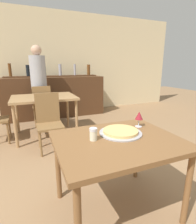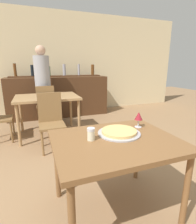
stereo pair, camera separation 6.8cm
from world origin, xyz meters
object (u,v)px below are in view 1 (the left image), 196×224
(cheese_shaker, at_px, (93,134))
(wine_glass, at_px, (139,116))
(chair_far_side_front, at_px, (49,119))
(chair_far_side_back, at_px, (42,104))
(pizza_tray, at_px, (121,132))
(person_standing, at_px, (39,83))

(cheese_shaker, bearing_deg, wine_glass, 14.35)
(chair_far_side_front, distance_m, cheese_shaker, 1.55)
(chair_far_side_front, height_order, chair_far_side_back, same)
(pizza_tray, distance_m, cheese_shaker, 0.29)
(chair_far_side_front, relative_size, wine_glass, 5.77)
(person_standing, bearing_deg, chair_far_side_front, -89.27)
(person_standing, bearing_deg, pizza_tray, -80.01)
(pizza_tray, xyz_separation_m, person_standing, (-0.50, 2.83, 0.22))
(chair_far_side_back, xyz_separation_m, wine_glass, (0.75, -2.57, 0.33))
(chair_far_side_back, xyz_separation_m, person_standing, (-0.02, 0.16, 0.45))
(pizza_tray, xyz_separation_m, cheese_shaker, (-0.29, -0.04, 0.04))
(wine_glass, bearing_deg, chair_far_side_back, 106.23)
(chair_far_side_front, distance_m, chair_far_side_back, 1.20)
(chair_far_side_front, xyz_separation_m, wine_glass, (0.75, -1.37, 0.33))
(pizza_tray, relative_size, wine_glass, 2.47)
(person_standing, bearing_deg, wine_glass, -74.36)
(pizza_tray, bearing_deg, cheese_shaker, -171.14)
(chair_far_side_front, relative_size, chair_far_side_back, 1.00)
(pizza_tray, xyz_separation_m, wine_glass, (0.27, 0.10, 0.10))
(chair_far_side_front, bearing_deg, chair_far_side_back, 90.00)
(cheese_shaker, relative_size, wine_glass, 0.67)
(wine_glass, bearing_deg, cheese_shaker, -165.65)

